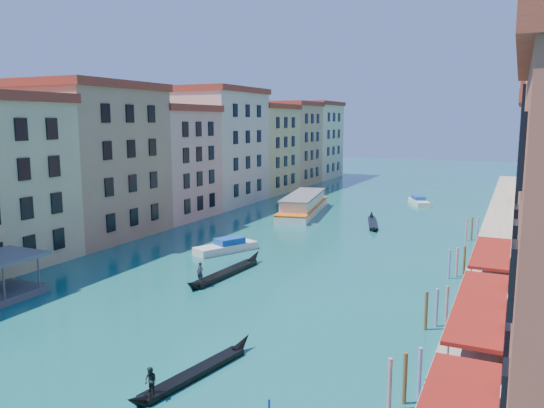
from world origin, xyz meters
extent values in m
cube|color=#A27B56|center=(-26.00, 39.50, 9.50)|extent=(12.00, 17.00, 19.00)
cube|color=maroon|center=(-26.00, 39.50, 19.50)|extent=(12.80, 17.40, 1.00)
cube|color=tan|center=(-26.00, 55.00, 8.25)|extent=(12.00, 14.00, 16.50)
cube|color=maroon|center=(-26.00, 55.00, 17.00)|extent=(12.80, 14.40, 1.00)
cube|color=#C0B397|center=(-26.00, 71.00, 10.00)|extent=(12.00, 18.00, 20.00)
cube|color=maroon|center=(-26.00, 71.00, 20.50)|extent=(12.80, 18.40, 1.00)
cube|color=tan|center=(-26.00, 88.00, 8.75)|extent=(12.00, 16.00, 17.50)
cube|color=maroon|center=(-26.00, 88.00, 18.00)|extent=(12.80, 16.40, 1.00)
cube|color=tan|center=(-26.00, 103.50, 9.25)|extent=(12.00, 15.00, 18.50)
cube|color=maroon|center=(-26.00, 103.50, 19.00)|extent=(12.80, 15.40, 1.00)
cube|color=beige|center=(-26.00, 119.50, 9.50)|extent=(12.00, 17.00, 19.00)
cube|color=maroon|center=(-26.00, 119.50, 19.50)|extent=(12.80, 17.40, 1.00)
cube|color=gray|center=(22.00, 65.00, 0.50)|extent=(4.00, 140.00, 1.00)
cylinder|color=#5D5E60|center=(20.80, 12.00, 1.50)|extent=(0.12, 0.12, 3.00)
cube|color=maroon|center=(22.20, 23.50, 3.00)|extent=(3.20, 15.30, 0.25)
cylinder|color=#5D5E60|center=(20.80, 18.40, 1.50)|extent=(0.12, 0.12, 3.00)
cylinder|color=#5D5E60|center=(20.80, 28.60, 1.50)|extent=(0.12, 0.12, 3.00)
cube|color=maroon|center=(22.20, 39.00, 3.00)|extent=(3.20, 12.60, 0.25)
cylinder|color=#5D5E60|center=(20.80, 34.80, 1.50)|extent=(0.12, 0.12, 3.00)
cylinder|color=#5D5E60|center=(20.80, 43.20, 1.50)|extent=(0.12, 0.12, 3.00)
cylinder|color=brown|center=(18.50, 13.00, 1.30)|extent=(0.24, 0.24, 3.20)
cylinder|color=brown|center=(19.10, 14.00, 1.30)|extent=(0.24, 0.24, 3.20)
cylinder|color=brown|center=(19.70, 15.00, 1.30)|extent=(0.24, 0.24, 3.20)
cylinder|color=brown|center=(18.50, 25.00, 1.30)|extent=(0.24, 0.24, 3.20)
cylinder|color=brown|center=(19.10, 26.00, 1.30)|extent=(0.24, 0.24, 3.20)
cylinder|color=brown|center=(19.70, 27.00, 1.30)|extent=(0.24, 0.24, 3.20)
cylinder|color=brown|center=(18.50, 39.00, 1.30)|extent=(0.24, 0.24, 3.20)
cylinder|color=brown|center=(19.10, 40.00, 1.30)|extent=(0.24, 0.24, 3.20)
cylinder|color=brown|center=(19.70, 41.00, 1.30)|extent=(0.24, 0.24, 3.20)
cylinder|color=brown|center=(18.50, 57.00, 1.30)|extent=(0.24, 0.24, 3.20)
cylinder|color=brown|center=(19.10, 58.00, 1.30)|extent=(0.24, 0.24, 3.20)
cylinder|color=brown|center=(19.70, 59.00, 1.30)|extent=(0.24, 0.24, 3.20)
cube|color=silver|center=(-7.75, 67.22, 0.64)|extent=(8.67, 21.79, 1.28)
cube|color=silver|center=(-7.75, 67.22, 2.02)|extent=(7.36, 17.51, 1.70)
cube|color=#5D5E60|center=(-7.75, 67.22, 3.03)|extent=(7.77, 18.10, 0.27)
cube|color=orange|center=(-7.75, 67.22, 1.22)|extent=(8.72, 21.80, 0.27)
cube|color=black|center=(-1.58, 30.82, 0.24)|extent=(1.96, 9.95, 0.49)
cone|color=black|center=(-1.16, 36.29, 0.66)|extent=(1.15, 2.28, 1.84)
cone|color=black|center=(-2.00, 25.34, 0.55)|extent=(1.13, 1.90, 1.62)
imported|color=#2C232E|center=(-1.90, 26.66, 1.39)|extent=(0.72, 0.50, 1.89)
cube|color=black|center=(7.15, 11.84, 0.20)|extent=(2.56, 8.07, 0.40)
cone|color=black|center=(8.04, 16.22, 0.54)|extent=(1.14, 1.92, 1.50)
cone|color=black|center=(6.26, 7.47, 0.45)|extent=(1.08, 1.61, 1.32)
imported|color=#202723|center=(6.48, 8.52, 1.13)|extent=(0.85, 0.72, 1.54)
cube|color=black|center=(5.17, 62.14, 0.22)|extent=(3.63, 9.15, 0.46)
cone|color=black|center=(3.75, 67.05, 0.61)|extent=(1.45, 2.23, 1.72)
cone|color=black|center=(6.58, 57.23, 0.51)|extent=(1.35, 1.89, 1.51)
cube|color=silver|center=(-6.39, 39.17, 0.44)|extent=(5.49, 7.93, 0.87)
cube|color=#1345A0|center=(-6.16, 39.66, 1.20)|extent=(3.19, 3.80, 0.76)
cube|color=silver|center=(8.05, 84.63, 0.41)|extent=(5.05, 7.54, 0.83)
cube|color=#1345A0|center=(7.84, 85.10, 1.14)|extent=(2.97, 3.60, 0.72)
camera|label=1|loc=(23.82, -13.16, 15.15)|focal=35.00mm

